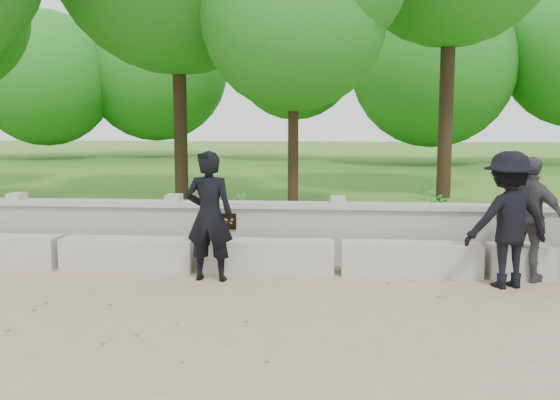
# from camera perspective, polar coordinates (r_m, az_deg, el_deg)

# --- Properties ---
(ground) EXTENTS (80.00, 80.00, 0.00)m
(ground) POSITION_cam_1_polar(r_m,az_deg,el_deg) (7.26, -10.85, -9.93)
(ground) COLOR tan
(ground) RESTS_ON ground
(lawn) EXTENTS (40.00, 22.00, 0.25)m
(lawn) POSITION_cam_1_polar(r_m,az_deg,el_deg) (20.85, -0.41, 1.88)
(lawn) COLOR #3C711E
(lawn) RESTS_ON ground
(concrete_bench) EXTENTS (11.90, 0.45, 0.45)m
(concrete_bench) POSITION_cam_1_polar(r_m,az_deg,el_deg) (8.98, -7.60, -5.00)
(concrete_bench) COLOR beige
(concrete_bench) RESTS_ON ground
(parapet_wall) EXTENTS (12.50, 0.35, 0.90)m
(parapet_wall) POSITION_cam_1_polar(r_m,az_deg,el_deg) (9.61, -6.73, -2.71)
(parapet_wall) COLOR #B5B3AB
(parapet_wall) RESTS_ON ground
(man_main) EXTENTS (0.66, 0.59, 1.74)m
(man_main) POSITION_cam_1_polar(r_m,az_deg,el_deg) (8.32, -6.47, -1.46)
(man_main) COLOR black
(man_main) RESTS_ON ground
(visitor_mid) EXTENTS (1.27, 0.95, 1.75)m
(visitor_mid) POSITION_cam_1_polar(r_m,az_deg,el_deg) (8.45, 20.12, -1.71)
(visitor_mid) COLOR black
(visitor_mid) RESTS_ON ground
(visitor_right) EXTENTS (0.98, 0.97, 1.66)m
(visitor_right) POSITION_cam_1_polar(r_m,az_deg,el_deg) (8.87, 21.91, -1.65)
(visitor_right) COLOR #3F3F44
(visitor_right) RESTS_ON ground
(tree_near_right) EXTENTS (3.66, 3.66, 5.96)m
(tree_near_right) POSITION_cam_1_polar(r_m,az_deg,el_deg) (12.72, 1.25, 17.53)
(tree_near_right) COLOR #382619
(tree_near_right) RESTS_ON lawn
(shrub_b) EXTENTS (0.34, 0.36, 0.52)m
(shrub_b) POSITION_cam_1_polar(r_m,az_deg,el_deg) (10.24, -4.81, -1.79)
(shrub_b) COLOR #2E8935
(shrub_b) RESTS_ON lawn
(shrub_c) EXTENTS (0.71, 0.66, 0.63)m
(shrub_c) POSITION_cam_1_polar(r_m,az_deg,el_deg) (11.89, 13.98, -0.44)
(shrub_c) COLOR #2E8935
(shrub_c) RESTS_ON lawn
(shrub_d) EXTENTS (0.43, 0.43, 0.58)m
(shrub_d) POSITION_cam_1_polar(r_m,az_deg,el_deg) (11.27, -3.81, -0.79)
(shrub_d) COLOR #2E8935
(shrub_d) RESTS_ON lawn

